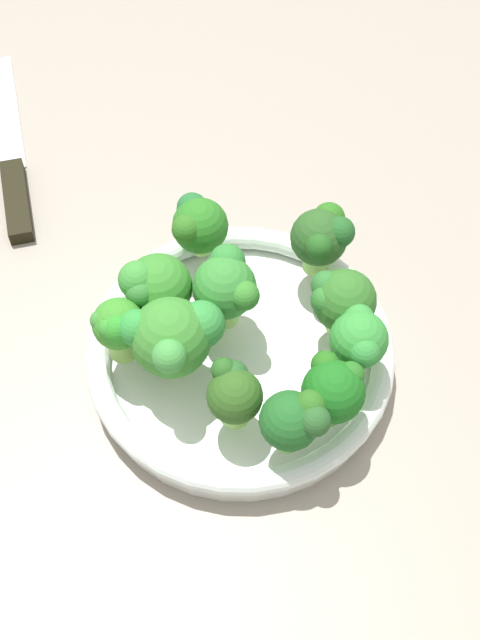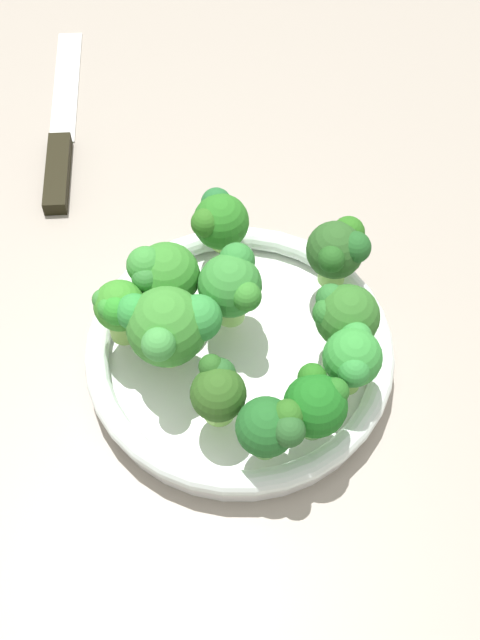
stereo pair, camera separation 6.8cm
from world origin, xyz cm
name	(u,v)px [view 2 (the right image)]	position (x,y,z in cm)	size (l,w,h in cm)	color
ground_plane	(265,375)	(0.00, 0.00, -1.25)	(130.00, 130.00, 2.50)	gray
bowl	(240,351)	(2.21, -0.31, 1.82)	(25.62, 25.62, 3.57)	white
broccoli_floret_0	(219,220)	(5.04, -10.10, 6.84)	(4.84, 5.34, 5.60)	#A1D767
broccoli_floret_1	(353,357)	(-6.69, 2.80, 7.59)	(4.58, 5.60, 6.38)	#87C153
broccoli_floret_2	(232,285)	(3.11, -2.80, 7.78)	(5.27, 6.00, 6.85)	#9ACB67
broccoli_floret_3	(271,427)	(-1.01, 9.11, 7.20)	(5.14, 4.51, 5.97)	#80BF5F
broccoli_floret_4	(163,276)	(8.79, -3.34, 7.47)	(5.84, 5.49, 6.80)	#85B860
broccoli_floret_5	(218,391)	(3.19, 6.19, 6.60)	(4.29, 4.79, 5.23)	#83BD50
broccoli_floret_6	(338,250)	(-5.18, -7.33, 7.62)	(5.28, 5.77, 6.43)	#89C158
broccoli_floret_7	(344,316)	(-5.94, -1.19, 7.08)	(5.38, 5.17, 6.15)	#85D05D
broccoli_floret_8	(316,404)	(-4.17, 6.97, 7.43)	(4.81, 5.40, 6.31)	#76B160
broccoli_floret_9	(169,326)	(7.52, 1.71, 7.94)	(8.23, 7.11, 7.43)	#9FD168
broccoli_floret_10	(119,306)	(11.77, -0.05, 7.43)	(4.19, 4.55, 6.12)	#81B14D
knife	(61,140)	(22.98, -24.19, 0.55)	(6.56, 26.65, 1.50)	silver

